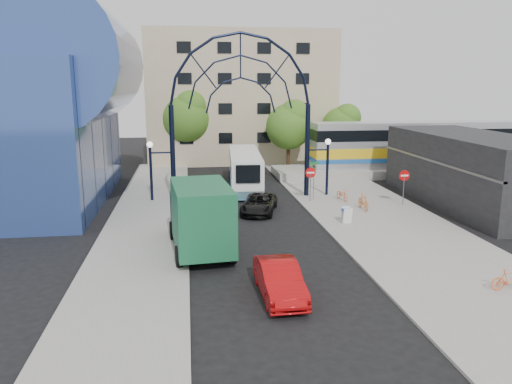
{
  "coord_description": "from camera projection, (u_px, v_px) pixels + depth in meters",
  "views": [
    {
      "loc": [
        -3.9,
        -22.41,
        8.45
      ],
      "look_at": [
        0.01,
        6.0,
        2.23
      ],
      "focal_mm": 35.0,
      "sensor_mm": 36.0,
      "label": 1
    }
  ],
  "objects": [
    {
      "name": "plaza_west",
      "position": [
        145.0,
        232.0,
        28.94
      ],
      "size": [
        5.0,
        50.0,
        0.12
      ],
      "primitive_type": "cube",
      "color": "gray",
      "rests_on": "ground"
    },
    {
      "name": "tree_north_b",
      "position": [
        187.0,
        116.0,
        51.35
      ],
      "size": [
        5.12,
        5.12,
        8.0
      ],
      "color": "#382314",
      "rests_on": "ground"
    },
    {
      "name": "apartment_block",
      "position": [
        239.0,
        97.0,
        56.65
      ],
      "size": [
        20.0,
        12.1,
        14.0
      ],
      "color": "tan",
      "rests_on": "ground"
    },
    {
      "name": "bike_far_b",
      "position": [
        510.0,
        280.0,
        20.49
      ],
      "size": [
        1.57,
        0.6,
        0.92
      ],
      "primitive_type": "imported",
      "rotation": [
        0.0,
        0.0,
        1.46
      ],
      "color": "orange",
      "rests_on": "sidewalk_east"
    },
    {
      "name": "train_car",
      "position": [
        441.0,
        144.0,
        47.36
      ],
      "size": [
        25.1,
        3.05,
        4.2
      ],
      "color": "#B7B7BC",
      "rests_on": "train_platform"
    },
    {
      "name": "green_truck",
      "position": [
        200.0,
        216.0,
        25.52
      ],
      "size": [
        3.32,
        7.46,
        3.66
      ],
      "rotation": [
        0.0,
        0.0,
        0.09
      ],
      "color": "black",
      "rests_on": "ground"
    },
    {
      "name": "commercial_block_east",
      "position": [
        472.0,
        170.0,
        35.29
      ],
      "size": [
        6.0,
        16.0,
        5.0
      ],
      "primitive_type": "cube",
      "color": "black",
      "rests_on": "ground"
    },
    {
      "name": "do_not_enter_sign",
      "position": [
        404.0,
        179.0,
        34.74
      ],
      "size": [
        0.76,
        0.07,
        2.48
      ],
      "color": "slate",
      "rests_on": "sidewalk_east"
    },
    {
      "name": "bike_near_b",
      "position": [
        363.0,
        202.0,
        33.76
      ],
      "size": [
        0.55,
        1.82,
        1.09
      ],
      "primitive_type": "imported",
      "rotation": [
        0.0,
        0.0,
        0.02
      ],
      "color": "orange",
      "rests_on": "sidewalk_east"
    },
    {
      "name": "ground",
      "position": [
        273.0,
        263.0,
        24.01
      ],
      "size": [
        120.0,
        120.0,
        0.0
      ],
      "primitive_type": "plane",
      "color": "black",
      "rests_on": "ground"
    },
    {
      "name": "bike_near_a",
      "position": [
        342.0,
        194.0,
        36.5
      ],
      "size": [
        0.86,
        1.77,
        0.89
      ],
      "primitive_type": "imported",
      "rotation": [
        0.0,
        0.0,
        0.16
      ],
      "color": "orange",
      "rests_on": "sidewalk_east"
    },
    {
      "name": "gateway_arch",
      "position": [
        241.0,
        83.0,
        35.75
      ],
      "size": [
        13.64,
        0.44,
        12.1
      ],
      "color": "black",
      "rests_on": "ground"
    },
    {
      "name": "street_name_sign",
      "position": [
        314.0,
        172.0,
        36.45
      ],
      "size": [
        0.7,
        0.7,
        2.8
      ],
      "color": "slate",
      "rests_on": "sidewalk_east"
    },
    {
      "name": "black_suv",
      "position": [
        259.0,
        204.0,
        33.32
      ],
      "size": [
        3.25,
        4.92,
        1.26
      ],
      "primitive_type": "imported",
      "rotation": [
        0.0,
        0.0,
        -0.28
      ],
      "color": "black",
      "rests_on": "ground"
    },
    {
      "name": "tree_north_c",
      "position": [
        343.0,
        125.0,
        51.75
      ],
      "size": [
        4.16,
        4.16,
        6.5
      ],
      "color": "#382314",
      "rests_on": "ground"
    },
    {
      "name": "red_sedan",
      "position": [
        279.0,
        280.0,
        20.12
      ],
      "size": [
        1.64,
        4.44,
        1.45
      ],
      "primitive_type": "imported",
      "rotation": [
        0.0,
        0.0,
        0.02
      ],
      "color": "#AC0A0C",
      "rests_on": "ground"
    },
    {
      "name": "city_bus",
      "position": [
        245.0,
        169.0,
        41.16
      ],
      "size": [
        3.19,
        11.01,
        2.99
      ],
      "rotation": [
        0.0,
        0.0,
        -0.07
      ],
      "color": "white",
      "rests_on": "ground"
    },
    {
      "name": "stop_sign",
      "position": [
        311.0,
        176.0,
        35.84
      ],
      "size": [
        0.8,
        0.07,
        2.5
      ],
      "color": "slate",
      "rests_on": "sidewalk_east"
    },
    {
      "name": "train_platform",
      "position": [
        439.0,
        170.0,
        47.89
      ],
      "size": [
        32.0,
        5.0,
        0.8
      ],
      "primitive_type": "cube",
      "color": "gray",
      "rests_on": "ground"
    },
    {
      "name": "tree_north_a",
      "position": [
        290.0,
        124.0,
        48.95
      ],
      "size": [
        4.48,
        4.48,
        7.0
      ],
      "color": "#382314",
      "rests_on": "ground"
    },
    {
      "name": "sandwich_board",
      "position": [
        347.0,
        213.0,
        30.38
      ],
      "size": [
        0.55,
        0.61,
        0.99
      ],
      "color": "white",
      "rests_on": "sidewalk_east"
    },
    {
      "name": "transit_hall",
      "position": [
        23.0,
        110.0,
        35.07
      ],
      "size": [
        16.5,
        18.0,
        14.5
      ],
      "color": "#2F4A92",
      "rests_on": "ground"
    },
    {
      "name": "sidewalk_east",
      "position": [
        397.0,
        232.0,
        28.93
      ],
      "size": [
        8.0,
        56.0,
        0.12
      ],
      "primitive_type": "cube",
      "color": "gray",
      "rests_on": "ground"
    }
  ]
}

